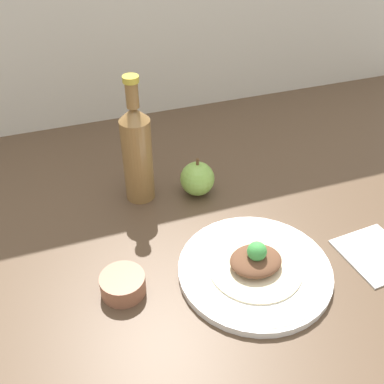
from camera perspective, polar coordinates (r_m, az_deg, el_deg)
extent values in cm
cube|color=brown|center=(95.42, 2.46, -5.07)|extent=(180.00, 110.00, 4.00)
cylinder|color=white|center=(84.85, 7.95, -9.78)|extent=(28.31, 28.31, 1.45)
torus|color=white|center=(84.48, 7.98, -9.55)|extent=(27.06, 27.06, 1.02)
cylinder|color=beige|center=(84.17, 8.01, -9.36)|extent=(17.37, 17.37, 0.40)
ellipsoid|color=brown|center=(83.05, 8.10, -8.63)|extent=(9.63, 8.19, 2.69)
sphere|color=green|center=(81.33, 8.25, -7.46)|extent=(3.57, 3.57, 3.57)
cylinder|color=olive|center=(96.56, -6.90, 4.03)|extent=(6.43, 6.43, 19.21)
cone|color=olive|center=(90.93, -7.42, 9.82)|extent=(6.43, 6.43, 2.89)
cylinder|color=olive|center=(89.11, -7.63, 12.13)|extent=(2.57, 2.57, 5.26)
cylinder|color=gold|center=(87.77, -7.81, 14.03)|extent=(3.21, 3.21, 1.20)
sphere|color=#84B74C|center=(100.13, 0.68, 1.70)|extent=(7.72, 7.72, 7.72)
cylinder|color=brown|center=(97.56, 0.70, 3.82)|extent=(0.62, 0.62, 1.74)
cube|color=white|center=(94.36, 22.35, -7.25)|extent=(13.39, 14.30, 0.80)
cylinder|color=#996047|center=(81.25, -8.77, -11.51)|extent=(7.98, 7.98, 3.69)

